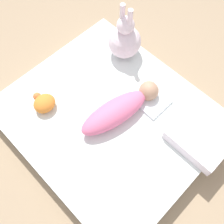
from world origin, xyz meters
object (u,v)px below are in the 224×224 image
(bunny_plush, at_px, (125,40))
(turtle_plush, at_px, (44,103))
(swaddled_baby, at_px, (121,109))
(pillow, at_px, (204,133))

(bunny_plush, height_order, turtle_plush, bunny_plush)
(swaddled_baby, distance_m, bunny_plush, 0.48)
(swaddled_baby, relative_size, bunny_plush, 1.41)
(turtle_plush, bearing_deg, bunny_plush, -94.39)
(pillow, relative_size, bunny_plush, 0.91)
(pillow, bearing_deg, turtle_plush, 33.60)
(bunny_plush, xyz_separation_m, turtle_plush, (0.05, 0.65, -0.09))
(swaddled_baby, relative_size, turtle_plush, 3.40)
(pillow, height_order, bunny_plush, bunny_plush)
(bunny_plush, bearing_deg, turtle_plush, 85.61)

